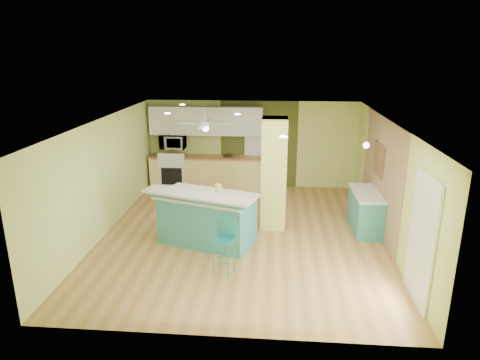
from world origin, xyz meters
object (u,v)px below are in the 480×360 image
(peninsula, at_px, (207,218))
(bar_stool, at_px, (225,237))
(canister, at_px, (218,189))
(side_counter, at_px, (365,211))
(fruit_bowl, at_px, (228,156))

(peninsula, distance_m, bar_stool, 1.32)
(bar_stool, bearing_deg, canister, 119.74)
(bar_stool, xyz_separation_m, side_counter, (2.89, 2.14, -0.24))
(peninsula, height_order, fruit_bowl, peninsula)
(peninsula, height_order, canister, canister)
(peninsula, relative_size, canister, 12.74)
(bar_stool, height_order, fruit_bowl, bar_stool)
(side_counter, bearing_deg, canister, -166.70)
(side_counter, xyz_separation_m, fruit_bowl, (-3.37, 2.71, 0.53))
(fruit_bowl, height_order, canister, canister)
(bar_stool, distance_m, side_counter, 3.60)
(bar_stool, distance_m, canister, 1.49)
(bar_stool, height_order, canister, canister)
(bar_stool, bearing_deg, peninsula, 131.21)
(canister, bearing_deg, bar_stool, -77.96)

